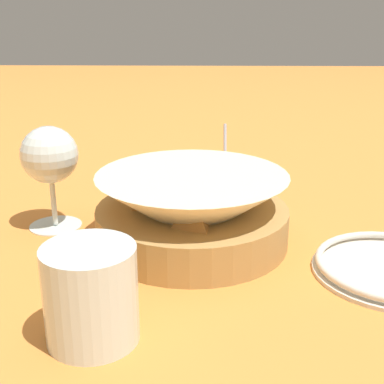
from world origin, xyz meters
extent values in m
plane|color=orange|center=(0.00, 0.00, 0.00)|extent=(4.00, 4.00, 0.00)
cylinder|color=#B2894C|center=(-0.04, 0.03, 0.02)|extent=(0.24, 0.24, 0.05)
cone|color=beige|center=(-0.04, 0.03, 0.05)|extent=(0.23, 0.23, 0.09)
cylinder|color=#3D842D|center=(-0.04, 0.03, 0.03)|extent=(0.18, 0.18, 0.01)
pyramid|color=#B77A38|center=(0.01, 0.02, 0.06)|extent=(0.09, 0.10, 0.05)
pyramid|color=#B77A38|center=(-0.03, 0.08, 0.06)|extent=(0.07, 0.07, 0.06)
pyramid|color=#B77A38|center=(-0.09, 0.03, 0.06)|extent=(0.08, 0.08, 0.06)
pyramid|color=#B77A38|center=(-0.03, -0.02, 0.06)|extent=(0.08, 0.09, 0.05)
cylinder|color=#B7B7BC|center=(0.14, -0.02, 0.02)|extent=(0.06, 0.06, 0.03)
cylinder|color=#CC4C14|center=(0.14, -0.02, 0.02)|extent=(0.05, 0.05, 0.02)
cylinder|color=#B7B7BC|center=(0.15, -0.02, 0.06)|extent=(0.05, 0.00, 0.10)
cylinder|color=silver|center=(0.01, 0.21, 0.00)|extent=(0.07, 0.07, 0.00)
cylinder|color=silver|center=(0.01, 0.21, 0.04)|extent=(0.01, 0.01, 0.06)
sphere|color=silver|center=(0.01, 0.21, 0.10)|extent=(0.07, 0.07, 0.07)
sphere|color=#DBD17A|center=(0.01, 0.21, 0.09)|extent=(0.05, 0.05, 0.05)
cylinder|color=silver|center=(-0.24, 0.11, 0.04)|extent=(0.08, 0.08, 0.09)
cylinder|color=gold|center=(-0.24, 0.11, 0.03)|extent=(0.07, 0.07, 0.06)
torus|color=silver|center=(-0.20, 0.11, 0.05)|extent=(0.06, 0.01, 0.06)
camera|label=1|loc=(-0.65, 0.02, 0.28)|focal=50.00mm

